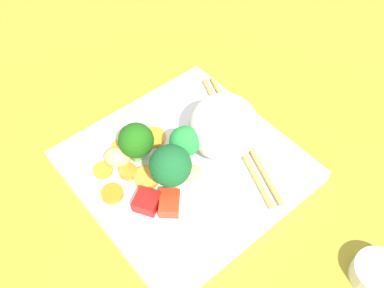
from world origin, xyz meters
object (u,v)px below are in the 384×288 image
object	(u,v)px
rice_mound	(224,127)
chopstick_pair	(239,135)
carrot_slice_3	(147,177)
sauce_cup	(376,273)
broccoli_floret_1	(180,143)
square_plate	(185,166)

from	to	relation	value
rice_mound	chopstick_pair	size ratio (longest dim) A/B	0.41
carrot_slice_3	sauce_cup	distance (cm)	26.49
rice_mound	broccoli_floret_1	size ratio (longest dim) A/B	1.48
square_plate	sauce_cup	bearing A→B (deg)	-166.17
rice_mound	broccoli_floret_1	bearing A→B (deg)	74.78
square_plate	carrot_slice_3	xyz separation A→B (cm)	(1.07, 4.91, 1.20)
sauce_cup	broccoli_floret_1	bearing A→B (deg)	14.74
carrot_slice_3	sauce_cup	world-z (taller)	carrot_slice_3
sauce_cup	rice_mound	bearing A→B (deg)	1.73
square_plate	rice_mound	bearing A→B (deg)	-103.16
square_plate	broccoli_floret_1	distance (cm)	4.72
broccoli_floret_1	sauce_cup	world-z (taller)	broccoli_floret_1
rice_mound	carrot_slice_3	distance (cm)	10.74
rice_mound	broccoli_floret_1	world-z (taller)	rice_mound
carrot_slice_3	sauce_cup	bearing A→B (deg)	-156.36
broccoli_floret_1	chopstick_pair	bearing A→B (deg)	-103.11
carrot_slice_3	chopstick_pair	bearing A→B (deg)	-101.86
chopstick_pair	sauce_cup	xyz separation A→B (cm)	(-21.63, 1.86, -0.99)
broccoli_floret_1	carrot_slice_3	size ratio (longest dim) A/B	1.84
rice_mound	carrot_slice_3	size ratio (longest dim) A/B	2.71
square_plate	broccoli_floret_1	size ratio (longest dim) A/B	4.24
square_plate	chopstick_pair	size ratio (longest dim) A/B	1.19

